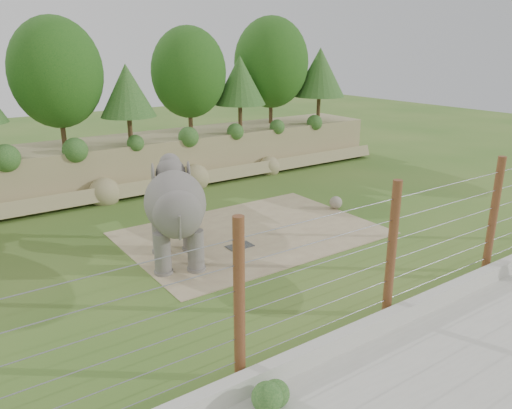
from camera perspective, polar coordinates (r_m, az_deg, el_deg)
ground at (r=17.95m, az=3.69°, el=-6.48°), size 90.00×90.00×0.00m
back_embankment at (r=27.83m, az=-11.90°, el=10.45°), size 30.00×5.52×8.77m
dirt_patch at (r=20.44m, az=-0.46°, el=-3.29°), size 10.00×7.00×0.02m
drain_grate at (r=19.11m, az=-1.87°, el=-4.77°), size 1.00×0.60×0.03m
elephant at (r=17.51m, az=-9.15°, el=-1.30°), size 3.26×4.60×3.42m
stone_ball at (r=23.60m, az=9.11°, el=0.22°), size 0.60×0.60×0.60m
retaining_wall at (r=14.72m, az=16.19°, el=-11.96°), size 26.00×0.35×0.50m
walkway at (r=13.90m, az=22.69°, el=-15.81°), size 26.00×4.00×0.01m
barrier_fence at (r=14.23m, az=15.25°, el=-5.08°), size 20.26×0.26×4.00m
walkway_shrub at (r=11.21m, az=2.09°, el=-21.15°), size 0.67×0.67×0.67m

